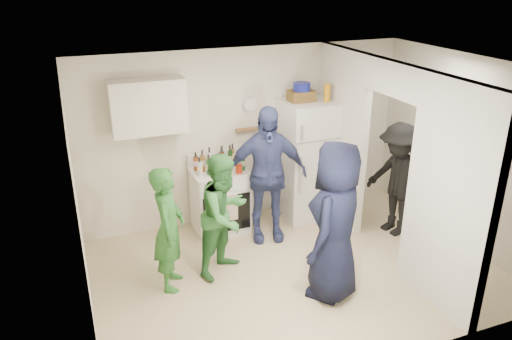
# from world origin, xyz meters

# --- Properties ---
(floor) EXTENTS (4.80, 4.80, 0.00)m
(floor) POSITION_xyz_m (0.00, 0.00, 0.00)
(floor) COLOR beige
(floor) RESTS_ON ground
(wall_back) EXTENTS (4.80, 0.00, 4.80)m
(wall_back) POSITION_xyz_m (0.00, 1.70, 1.25)
(wall_back) COLOR silver
(wall_back) RESTS_ON floor
(wall_front) EXTENTS (4.80, 0.00, 4.80)m
(wall_front) POSITION_xyz_m (0.00, -1.70, 1.25)
(wall_front) COLOR silver
(wall_front) RESTS_ON floor
(wall_left) EXTENTS (0.00, 3.40, 3.40)m
(wall_left) POSITION_xyz_m (-2.40, 0.00, 1.25)
(wall_left) COLOR silver
(wall_left) RESTS_ON floor
(wall_right) EXTENTS (0.00, 3.40, 3.40)m
(wall_right) POSITION_xyz_m (2.40, 0.00, 1.25)
(wall_right) COLOR silver
(wall_right) RESTS_ON floor
(ceiling) EXTENTS (4.80, 4.80, 0.00)m
(ceiling) POSITION_xyz_m (0.00, 0.00, 2.50)
(ceiling) COLOR white
(ceiling) RESTS_ON wall_back
(partition_pier_back) EXTENTS (0.12, 1.20, 2.50)m
(partition_pier_back) POSITION_xyz_m (1.20, 1.10, 1.25)
(partition_pier_back) COLOR silver
(partition_pier_back) RESTS_ON floor
(partition_pier_front) EXTENTS (0.12, 1.20, 2.50)m
(partition_pier_front) POSITION_xyz_m (1.20, -1.10, 1.25)
(partition_pier_front) COLOR silver
(partition_pier_front) RESTS_ON floor
(partition_header) EXTENTS (0.12, 1.00, 0.40)m
(partition_header) POSITION_xyz_m (1.20, 0.00, 2.30)
(partition_header) COLOR silver
(partition_header) RESTS_ON partition_pier_back
(stove) EXTENTS (0.76, 0.63, 0.91)m
(stove) POSITION_xyz_m (-0.53, 1.37, 0.45)
(stove) COLOR white
(stove) RESTS_ON floor
(upper_cabinet) EXTENTS (0.95, 0.34, 0.70)m
(upper_cabinet) POSITION_xyz_m (-1.40, 1.52, 1.85)
(upper_cabinet) COLOR silver
(upper_cabinet) RESTS_ON wall_back
(fridge) EXTENTS (0.72, 0.70, 1.76)m
(fridge) POSITION_xyz_m (0.80, 1.34, 0.88)
(fridge) COLOR white
(fridge) RESTS_ON floor
(wicker_basket) EXTENTS (0.35, 0.25, 0.15)m
(wicker_basket) POSITION_xyz_m (0.70, 1.39, 1.83)
(wicker_basket) COLOR brown
(wicker_basket) RESTS_ON fridge
(blue_bowl) EXTENTS (0.24, 0.24, 0.11)m
(blue_bowl) POSITION_xyz_m (0.70, 1.39, 1.96)
(blue_bowl) COLOR navy
(blue_bowl) RESTS_ON wicker_basket
(yellow_cup_stack_top) EXTENTS (0.09, 0.09, 0.25)m
(yellow_cup_stack_top) POSITION_xyz_m (1.02, 1.24, 1.88)
(yellow_cup_stack_top) COLOR orange
(yellow_cup_stack_top) RESTS_ON fridge
(wall_clock) EXTENTS (0.22, 0.02, 0.22)m
(wall_clock) POSITION_xyz_m (0.05, 1.68, 1.70)
(wall_clock) COLOR white
(wall_clock) RESTS_ON wall_back
(spice_shelf) EXTENTS (0.35, 0.08, 0.03)m
(spice_shelf) POSITION_xyz_m (0.00, 1.65, 1.35)
(spice_shelf) COLOR olive
(spice_shelf) RESTS_ON wall_back
(nook_window) EXTENTS (0.03, 0.70, 0.80)m
(nook_window) POSITION_xyz_m (2.38, 0.20, 1.65)
(nook_window) COLOR black
(nook_window) RESTS_ON wall_right
(nook_window_frame) EXTENTS (0.04, 0.76, 0.86)m
(nook_window_frame) POSITION_xyz_m (2.36, 0.20, 1.65)
(nook_window_frame) COLOR white
(nook_window_frame) RESTS_ON wall_right
(nook_valance) EXTENTS (0.04, 0.82, 0.18)m
(nook_valance) POSITION_xyz_m (2.34, 0.20, 2.00)
(nook_valance) COLOR white
(nook_valance) RESTS_ON wall_right
(yellow_cup_stack_stove) EXTENTS (0.09, 0.09, 0.25)m
(yellow_cup_stack_stove) POSITION_xyz_m (-0.65, 1.15, 1.03)
(yellow_cup_stack_stove) COLOR yellow
(yellow_cup_stack_stove) RESTS_ON stove
(red_cup) EXTENTS (0.09, 0.09, 0.12)m
(red_cup) POSITION_xyz_m (-0.31, 1.17, 0.97)
(red_cup) COLOR #B0240B
(red_cup) RESTS_ON stove
(person_green_left) EXTENTS (0.52, 0.63, 1.49)m
(person_green_left) POSITION_xyz_m (-1.48, 0.27, 0.75)
(person_green_left) COLOR #327830
(person_green_left) RESTS_ON floor
(person_green_center) EXTENTS (0.93, 0.89, 1.52)m
(person_green_center) POSITION_xyz_m (-0.79, 0.34, 0.76)
(person_green_center) COLOR #35793E
(person_green_center) RESTS_ON floor
(person_denim) EXTENTS (1.17, 0.69, 1.88)m
(person_denim) POSITION_xyz_m (-0.02, 0.92, 0.94)
(person_denim) COLOR navy
(person_denim) RESTS_ON floor
(person_navy) EXTENTS (1.06, 1.03, 1.83)m
(person_navy) POSITION_xyz_m (0.19, -0.55, 0.92)
(person_navy) COLOR black
(person_navy) RESTS_ON floor
(person_nook) EXTENTS (0.76, 1.12, 1.60)m
(person_nook) POSITION_xyz_m (1.72, 0.40, 0.80)
(person_nook) COLOR black
(person_nook) RESTS_ON floor
(bottle_a) EXTENTS (0.07, 0.07, 0.26)m
(bottle_a) POSITION_xyz_m (-0.82, 1.48, 1.04)
(bottle_a) COLOR brown
(bottle_a) RESTS_ON stove
(bottle_b) EXTENTS (0.07, 0.07, 0.28)m
(bottle_b) POSITION_xyz_m (-0.70, 1.28, 1.05)
(bottle_b) COLOR #1D5823
(bottle_b) RESTS_ON stove
(bottle_c) EXTENTS (0.07, 0.07, 0.30)m
(bottle_c) POSITION_xyz_m (-0.62, 1.50, 1.06)
(bottle_c) COLOR #B4BEC4
(bottle_c) RESTS_ON stove
(bottle_d) EXTENTS (0.07, 0.07, 0.29)m
(bottle_d) POSITION_xyz_m (-0.51, 1.32, 1.05)
(bottle_d) COLOR #5F5310
(bottle_d) RESTS_ON stove
(bottle_e) EXTENTS (0.07, 0.07, 0.28)m
(bottle_e) POSITION_xyz_m (-0.43, 1.55, 1.05)
(bottle_e) COLOR #9394A3
(bottle_e) RESTS_ON stove
(bottle_f) EXTENTS (0.07, 0.07, 0.33)m
(bottle_f) POSITION_xyz_m (-0.35, 1.41, 1.07)
(bottle_f) COLOR #184017
(bottle_f) RESTS_ON stove
(bottle_g) EXTENTS (0.06, 0.06, 0.30)m
(bottle_g) POSITION_xyz_m (-0.28, 1.52, 1.06)
(bottle_g) COLOR olive
(bottle_g) RESTS_ON stove
(bottle_h) EXTENTS (0.07, 0.07, 0.27)m
(bottle_h) POSITION_xyz_m (-0.83, 1.25, 1.04)
(bottle_h) COLOR #AAAEB7
(bottle_h) RESTS_ON stove
(bottle_i) EXTENTS (0.08, 0.08, 0.30)m
(bottle_i) POSITION_xyz_m (-0.46, 1.45, 1.06)
(bottle_i) COLOR maroon
(bottle_i) RESTS_ON stove
(bottle_j) EXTENTS (0.08, 0.08, 0.25)m
(bottle_j) POSITION_xyz_m (-0.23, 1.27, 1.03)
(bottle_j) COLOR #1A4C20
(bottle_j) RESTS_ON stove
(bottle_k) EXTENTS (0.07, 0.07, 0.30)m
(bottle_k) POSITION_xyz_m (-0.75, 1.41, 1.06)
(bottle_k) COLOR brown
(bottle_k) RESTS_ON stove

